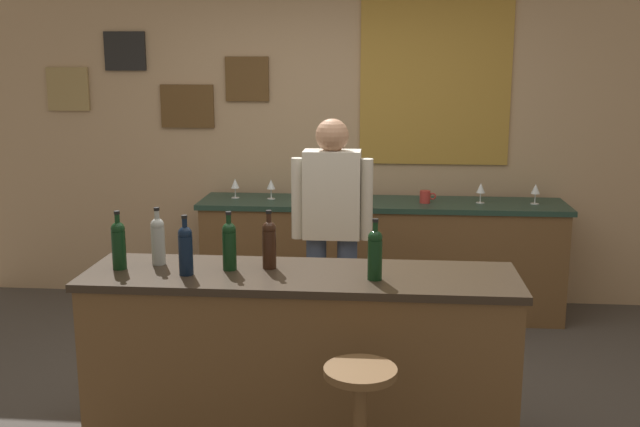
% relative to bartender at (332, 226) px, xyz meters
% --- Properties ---
extents(ground_plane, '(10.00, 10.00, 0.00)m').
position_rel_bartender_xyz_m(ground_plane, '(-0.09, -0.62, -0.94)').
color(ground_plane, '#423D38').
extents(back_wall, '(6.00, 0.09, 2.80)m').
position_rel_bartender_xyz_m(back_wall, '(-0.08, 1.41, 0.48)').
color(back_wall, tan).
rests_on(back_wall, ground_plane).
extents(bar_counter, '(2.21, 0.60, 0.92)m').
position_rel_bartender_xyz_m(bar_counter, '(-0.09, -1.02, -0.47)').
color(bar_counter, brown).
rests_on(bar_counter, ground_plane).
extents(side_counter, '(2.83, 0.56, 0.90)m').
position_rel_bartender_xyz_m(side_counter, '(0.31, 1.03, -0.48)').
color(side_counter, brown).
rests_on(side_counter, ground_plane).
extents(bartender, '(0.52, 0.21, 1.62)m').
position_rel_bartender_xyz_m(bartender, '(0.00, 0.00, 0.00)').
color(bartender, '#384766').
rests_on(bartender, ground_plane).
extents(bar_stool, '(0.32, 0.32, 0.68)m').
position_rel_bartender_xyz_m(bar_stool, '(0.24, -1.62, -0.48)').
color(bar_stool, brown).
rests_on(bar_stool, ground_plane).
extents(wine_bottle_a, '(0.07, 0.07, 0.31)m').
position_rel_bartender_xyz_m(wine_bottle_a, '(-1.03, -1.03, 0.12)').
color(wine_bottle_a, black).
rests_on(wine_bottle_a, bar_counter).
extents(wine_bottle_b, '(0.07, 0.07, 0.31)m').
position_rel_bartender_xyz_m(wine_bottle_b, '(-0.85, -0.92, 0.12)').
color(wine_bottle_b, '#999E99').
rests_on(wine_bottle_b, bar_counter).
extents(wine_bottle_c, '(0.07, 0.07, 0.31)m').
position_rel_bartender_xyz_m(wine_bottle_c, '(-0.65, -1.10, 0.12)').
color(wine_bottle_c, black).
rests_on(wine_bottle_c, bar_counter).
extents(wine_bottle_d, '(0.07, 0.07, 0.31)m').
position_rel_bartender_xyz_m(wine_bottle_d, '(-0.45, -0.99, 0.12)').
color(wine_bottle_d, black).
rests_on(wine_bottle_d, bar_counter).
extents(wine_bottle_e, '(0.07, 0.07, 0.31)m').
position_rel_bartender_xyz_m(wine_bottle_e, '(-0.26, -0.94, 0.12)').
color(wine_bottle_e, black).
rests_on(wine_bottle_e, bar_counter).
extents(wine_bottle_f, '(0.07, 0.07, 0.31)m').
position_rel_bartender_xyz_m(wine_bottle_f, '(0.29, -1.10, 0.12)').
color(wine_bottle_f, black).
rests_on(wine_bottle_f, bar_counter).
extents(wine_glass_a, '(0.07, 0.07, 0.16)m').
position_rel_bartender_xyz_m(wine_glass_a, '(-0.85, 1.07, 0.07)').
color(wine_glass_a, silver).
rests_on(wine_glass_a, side_counter).
extents(wine_glass_b, '(0.07, 0.07, 0.16)m').
position_rel_bartender_xyz_m(wine_glass_b, '(-0.56, 1.06, 0.07)').
color(wine_glass_b, silver).
rests_on(wine_glass_b, side_counter).
extents(wine_glass_c, '(0.07, 0.07, 0.16)m').
position_rel_bartender_xyz_m(wine_glass_c, '(0.18, 1.07, 0.07)').
color(wine_glass_c, silver).
rests_on(wine_glass_c, side_counter).
extents(wine_glass_d, '(0.07, 0.07, 0.16)m').
position_rel_bartender_xyz_m(wine_glass_d, '(1.06, 1.03, 0.07)').
color(wine_glass_d, silver).
rests_on(wine_glass_d, side_counter).
extents(wine_glass_e, '(0.07, 0.07, 0.16)m').
position_rel_bartender_xyz_m(wine_glass_e, '(1.47, 1.03, 0.07)').
color(wine_glass_e, silver).
rests_on(wine_glass_e, side_counter).
extents(coffee_mug, '(0.13, 0.08, 0.09)m').
position_rel_bartender_xyz_m(coffee_mug, '(0.65, 1.00, 0.01)').
color(coffee_mug, '#B2332D').
rests_on(coffee_mug, side_counter).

